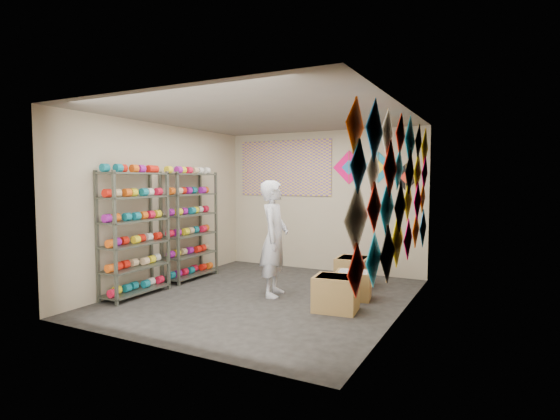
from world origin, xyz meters
The scene contains 12 objects.
ground centered at (0.00, 0.00, 0.00)m, with size 4.50×4.50×0.00m, color black.
room_walls centered at (0.00, 0.00, 1.64)m, with size 4.50×4.50×4.50m.
shelf_rack_front centered at (-1.78, -0.85, 0.95)m, with size 0.40×1.10×1.90m, color #4C5147.
shelf_rack_back centered at (-1.78, 0.45, 0.95)m, with size 0.40×1.10×1.90m, color #4C5147.
string_spools centered at (-1.78, -0.20, 1.05)m, with size 0.12×2.36×0.12m.
kite_wall_display centered at (1.98, 0.02, 1.62)m, with size 0.05×4.29×2.10m.
back_wall_kites centered at (0.99, 2.24, 1.95)m, with size 1.62×0.02×0.75m.
poster centered at (-0.80, 2.23, 2.00)m, with size 2.00×0.01×1.10m, color #684495.
shopkeeper centered at (0.08, 0.15, 0.88)m, with size 0.56×0.72×1.75m, color silver.
carton_a centered at (1.19, -0.16, 0.24)m, with size 0.57×0.47×0.47m, color olive.
carton_b centered at (1.21, 0.52, 0.21)m, with size 0.50×0.41×0.41m, color olive.
carton_c centered at (0.96, 1.26, 0.24)m, with size 0.50×0.55×0.48m, color olive.
Camera 1 is at (3.20, -5.64, 1.77)m, focal length 28.00 mm.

